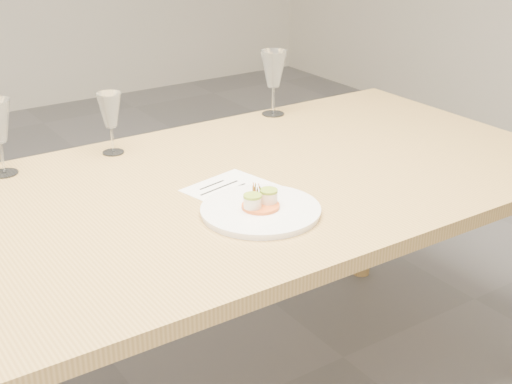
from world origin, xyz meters
TOP-DOWN VIEW (x-y plane):
  - dining_table at (0.00, 0.00)m, footprint 2.40×1.00m
  - dinner_plate at (0.18, -0.20)m, footprint 0.29×0.29m
  - recipe_sheet at (0.21, -0.08)m, footprint 0.26×0.31m
  - wine_glass_1 at (0.06, 0.39)m, footprint 0.07×0.07m
  - wine_glass_2 at (0.67, 0.44)m, footprint 0.09×0.09m

SIDE VIEW (x-z plane):
  - dining_table at x=0.00m, z-range 0.31..1.06m
  - recipe_sheet at x=0.21m, z-range 0.75..0.75m
  - dinner_plate at x=0.18m, z-range 0.72..0.80m
  - wine_glass_1 at x=0.06m, z-range 0.79..0.97m
  - wine_glass_2 at x=0.67m, z-range 0.79..1.02m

